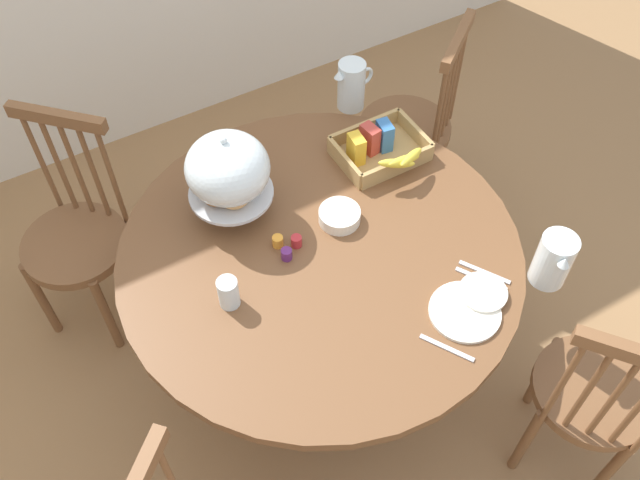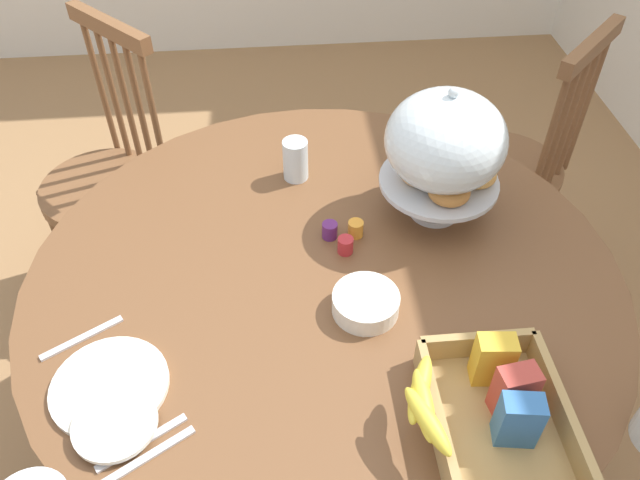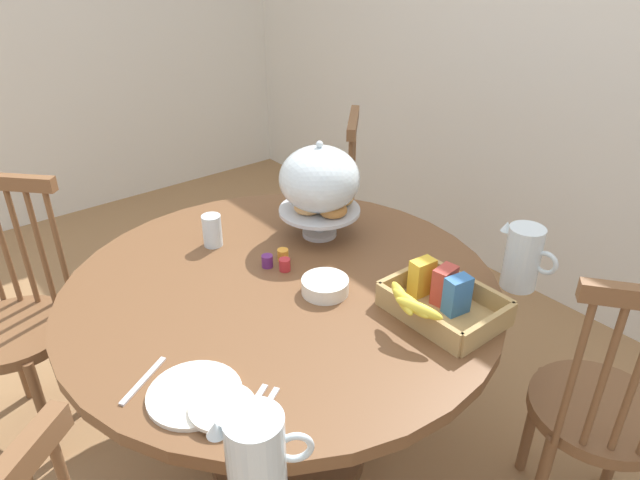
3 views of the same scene
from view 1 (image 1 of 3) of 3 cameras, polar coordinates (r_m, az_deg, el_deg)
name	(u,v)px [view 1 (image 1 of 3)]	position (r m, az deg, el deg)	size (l,w,h in m)	color
ground_plane	(313,405)	(2.80, -0.57, -13.27)	(10.00, 10.00, 0.00)	#997047
dining_table	(320,283)	(2.42, 0.00, -3.50)	(1.32, 1.32, 0.74)	brown
windsor_chair_near_window	(78,239)	(2.82, -19.13, 0.06)	(0.47, 0.47, 0.97)	brown
windsor_chair_facing_door	(593,397)	(2.48, 21.34, -11.83)	(0.47, 0.47, 0.97)	brown
windsor_chair_far_side	(410,129)	(3.10, 7.37, 8.93)	(0.47, 0.46, 0.97)	brown
pastry_stand_with_dome	(228,171)	(2.24, -7.51, 5.59)	(0.28, 0.28, 0.34)	silver
orange_juice_pitcher	(552,261)	(2.25, 18.42, -1.65)	(0.12, 0.18, 0.19)	silver
milk_pitcher	(351,87)	(2.70, 2.58, 12.34)	(0.19, 0.10, 0.20)	silver
cereal_basket	(380,149)	(2.52, 4.90, 7.43)	(0.32, 0.30, 0.12)	tan
china_plate_large	(465,312)	(2.17, 11.71, -5.75)	(0.22, 0.22, 0.01)	white
china_plate_small	(483,292)	(2.21, 13.15, -4.16)	(0.15, 0.15, 0.01)	white
cereal_bowl	(340,216)	(2.33, 1.60, 1.97)	(0.14, 0.14, 0.04)	white
drinking_glass	(228,293)	(2.12, -7.48, -4.28)	(0.06, 0.06, 0.11)	silver
jam_jar_strawberry	(296,241)	(2.27, -1.93, -0.11)	(0.04, 0.04, 0.04)	#B7282D
jam_jar_apricot	(278,241)	(2.27, -3.46, -0.10)	(0.04, 0.04, 0.04)	orange
jam_jar_grape	(287,254)	(2.23, -2.74, -1.16)	(0.04, 0.04, 0.04)	#5B2366
table_knife	(481,279)	(2.25, 13.00, -3.13)	(0.17, 0.01, 0.01)	silver
dinner_fork	(485,272)	(2.27, 13.26, -2.58)	(0.17, 0.01, 0.01)	silver
soup_spoon	(447,348)	(2.10, 10.30, -8.65)	(0.17, 0.01, 0.01)	silver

